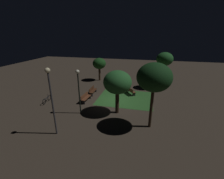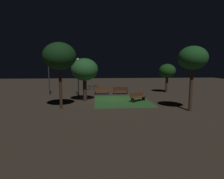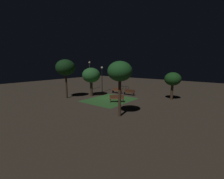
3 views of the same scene
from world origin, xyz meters
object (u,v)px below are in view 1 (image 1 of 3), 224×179
(tree_back_right, at_px, (99,64))
(bicycle, at_px, (47,99))
(tree_back_left, at_px, (165,60))
(lamp_post_plaza_west, at_px, (78,84))
(tree_near_wall, at_px, (117,83))
(bench_by_lamp, at_px, (130,90))
(lamp_post_path_center, at_px, (51,92))
(tree_left_canopy, at_px, (154,78))
(bench_front_left, at_px, (93,90))
(bench_near_trees, at_px, (86,97))

(tree_back_right, xyz_separation_m, bicycle, (9.70, -3.17, -2.41))
(tree_back_left, distance_m, lamp_post_plaza_west, 12.54)
(tree_near_wall, bearing_deg, bench_by_lamp, 172.77)
(lamp_post_path_center, distance_m, lamp_post_plaza_west, 3.51)
(tree_left_canopy, relative_size, bicycle, 3.07)
(tree_back_left, xyz_separation_m, tree_back_right, (-1.70, -9.76, -1.31))
(bench_front_left, distance_m, tree_back_left, 10.45)
(bench_by_lamp, relative_size, tree_near_wall, 0.41)
(bench_by_lamp, bearing_deg, tree_left_canopy, 19.58)
(bench_front_left, xyz_separation_m, bench_near_trees, (2.30, 0.00, 0.00))
(tree_back_left, relative_size, tree_near_wall, 1.19)
(lamp_post_path_center, bearing_deg, bench_by_lamp, 154.57)
(tree_back_right, bearing_deg, bench_near_trees, 6.67)
(tree_left_canopy, relative_size, lamp_post_path_center, 1.03)
(lamp_post_plaza_west, bearing_deg, bicycle, -106.81)
(bench_near_trees, xyz_separation_m, lamp_post_path_center, (6.18, 0.14, 2.99))
(bench_front_left, bearing_deg, bicycle, -49.15)
(bench_front_left, height_order, tree_back_left, tree_back_left)
(bench_front_left, bearing_deg, tree_left_canopy, 50.82)
(bench_near_trees, xyz_separation_m, bench_by_lamp, (-3.40, 4.70, 0.00))
(bench_by_lamp, relative_size, lamp_post_plaza_west, 0.40)
(tree_left_canopy, height_order, lamp_post_path_center, tree_left_canopy)
(lamp_post_path_center, bearing_deg, tree_left_canopy, 110.58)
(tree_back_right, height_order, bicycle, tree_back_right)
(tree_back_left, xyz_separation_m, lamp_post_path_center, (12.89, -8.64, -0.58))
(tree_back_left, bearing_deg, lamp_post_path_center, -33.83)
(bench_front_left, relative_size, tree_near_wall, 0.43)
(bench_by_lamp, xyz_separation_m, lamp_post_plaza_west, (6.13, -4.10, 2.48))
(bench_front_left, xyz_separation_m, lamp_post_path_center, (8.48, 0.14, 2.99))
(lamp_post_path_center, height_order, bicycle, lamp_post_path_center)
(tree_back_right, xyz_separation_m, tree_left_canopy, (11.94, 8.15, 1.50))
(tree_back_right, relative_size, lamp_post_plaza_west, 0.85)
(tree_left_canopy, xyz_separation_m, lamp_post_plaza_west, (-0.81, -6.57, -1.28))
(tree_back_left, height_order, tree_near_wall, tree_back_left)
(bench_near_trees, bearing_deg, tree_back_right, -173.33)
(bench_near_trees, distance_m, bench_by_lamp, 5.80)
(tree_left_canopy, bearing_deg, lamp_post_plaza_west, -97.01)
(tree_back_left, height_order, lamp_post_path_center, lamp_post_path_center)
(bench_front_left, height_order, bench_by_lamp, same)
(tree_near_wall, relative_size, tree_back_right, 1.15)
(tree_near_wall, height_order, tree_back_right, tree_near_wall)
(tree_back_left, relative_size, lamp_post_path_center, 0.96)
(bench_by_lamp, distance_m, lamp_post_path_center, 11.02)
(tree_left_canopy, xyz_separation_m, lamp_post_path_center, (2.64, -7.03, -0.78))
(lamp_post_path_center, height_order, lamp_post_plaza_west, lamp_post_path_center)
(bench_near_trees, relative_size, tree_back_left, 0.36)
(bench_front_left, height_order, lamp_post_path_center, lamp_post_path_center)
(bench_front_left, distance_m, tree_near_wall, 6.31)
(bench_front_left, xyz_separation_m, bicycle, (3.60, -4.16, -0.14))
(bench_near_trees, distance_m, lamp_post_path_center, 6.87)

